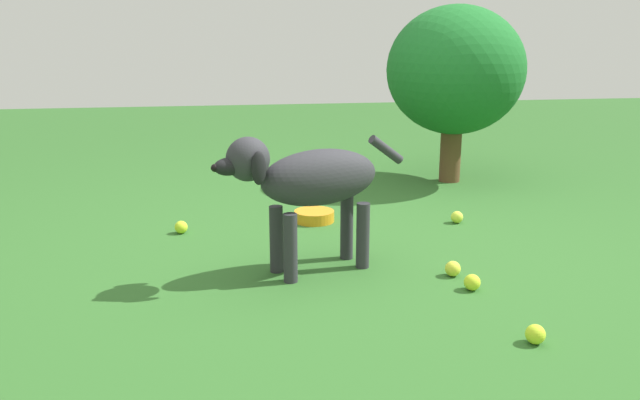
# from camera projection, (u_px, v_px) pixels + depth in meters

# --- Properties ---
(ground) EXTENTS (14.00, 14.00, 0.00)m
(ground) POSITION_uv_depth(u_px,v_px,m) (360.00, 256.00, 2.92)
(ground) COLOR #2D6026
(dog) EXTENTS (0.39, 0.86, 0.61)m
(dog) POSITION_uv_depth(u_px,v_px,m) (309.00, 181.00, 2.63)
(dog) COLOR #2D2D33
(dog) RESTS_ON ground
(tennis_ball_0) EXTENTS (0.07, 0.07, 0.07)m
(tennis_ball_0) POSITION_uv_depth(u_px,v_px,m) (181.00, 227.00, 3.25)
(tennis_ball_0) COLOR #C2E02B
(tennis_ball_0) RESTS_ON ground
(tennis_ball_1) EXTENTS (0.07, 0.07, 0.07)m
(tennis_ball_1) POSITION_uv_depth(u_px,v_px,m) (535.00, 334.00, 2.08)
(tennis_ball_1) COLOR #C1E02C
(tennis_ball_1) RESTS_ON ground
(tennis_ball_2) EXTENTS (0.07, 0.07, 0.07)m
(tennis_ball_2) POSITION_uv_depth(u_px,v_px,m) (472.00, 282.00, 2.52)
(tennis_ball_2) COLOR #C7E22C
(tennis_ball_2) RESTS_ON ground
(tennis_ball_3) EXTENTS (0.07, 0.07, 0.07)m
(tennis_ball_3) POSITION_uv_depth(u_px,v_px,m) (453.00, 269.00, 2.67)
(tennis_ball_3) COLOR #D3DB39
(tennis_ball_3) RESTS_ON ground
(tennis_ball_4) EXTENTS (0.07, 0.07, 0.07)m
(tennis_ball_4) POSITION_uv_depth(u_px,v_px,m) (457.00, 217.00, 3.44)
(tennis_ball_4) COLOR #CCE33E
(tennis_ball_4) RESTS_ON ground
(water_bowl) EXTENTS (0.22, 0.22, 0.06)m
(water_bowl) POSITION_uv_depth(u_px,v_px,m) (314.00, 216.00, 3.47)
(water_bowl) COLOR orange
(water_bowl) RESTS_ON ground
(shrub_near) EXTENTS (1.02, 0.91, 1.20)m
(shrub_near) POSITION_uv_depth(u_px,v_px,m) (455.00, 71.00, 4.27)
(shrub_near) COLOR brown
(shrub_near) RESTS_ON ground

